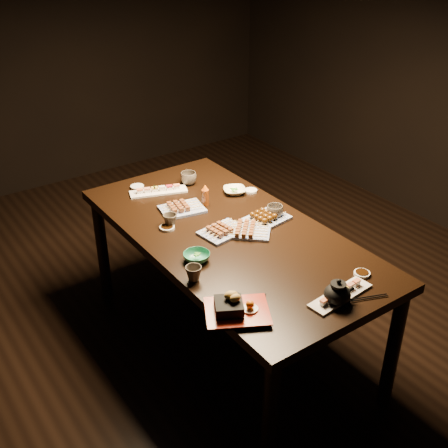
{
  "coord_description": "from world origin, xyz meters",
  "views": [
    {
      "loc": [
        -1.7,
        -2.29,
        2.24
      ],
      "look_at": [
        -0.2,
        -0.17,
        0.77
      ],
      "focal_mm": 45.0,
      "sensor_mm": 36.0,
      "label": 1
    }
  ],
  "objects_px": {
    "yakitori_plate_right": "(249,229)",
    "teacup_far_right": "(189,178)",
    "dining_table": "(229,289)",
    "teacup_far_left": "(170,220)",
    "edamame_bowl_green": "(197,257)",
    "teapot": "(338,291)",
    "sushi_platter_far": "(158,189)",
    "sushi_platter_near": "(341,293)",
    "teacup_near_left": "(194,273)",
    "condiment_bottle": "(205,195)",
    "yakitori_plate_left": "(182,206)",
    "edamame_bowl_cream": "(234,191)",
    "teacup_mid_right": "(275,212)",
    "tempura_tray": "(237,305)",
    "yakitori_plate_center": "(223,228)"
  },
  "relations": [
    {
      "from": "yakitori_plate_right",
      "to": "teacup_far_right",
      "type": "bearing_deg",
      "value": 128.52
    },
    {
      "from": "dining_table",
      "to": "teacup_far_left",
      "type": "xyz_separation_m",
      "value": [
        -0.23,
        0.23,
        0.41
      ]
    },
    {
      "from": "edamame_bowl_green",
      "to": "teapot",
      "type": "bearing_deg",
      "value": -63.3
    },
    {
      "from": "sushi_platter_far",
      "to": "teapot",
      "type": "relative_size",
      "value": 2.47
    },
    {
      "from": "sushi_platter_near",
      "to": "teapot",
      "type": "xyz_separation_m",
      "value": [
        -0.04,
        -0.02,
        0.04
      ]
    },
    {
      "from": "sushi_platter_far",
      "to": "yakitori_plate_right",
      "type": "relative_size",
      "value": 1.57
    },
    {
      "from": "teacup_near_left",
      "to": "teacup_far_left",
      "type": "relative_size",
      "value": 1.02
    },
    {
      "from": "condiment_bottle",
      "to": "yakitori_plate_left",
      "type": "bearing_deg",
      "value": 173.77
    },
    {
      "from": "yakitori_plate_right",
      "to": "teapot",
      "type": "bearing_deg",
      "value": -50.44
    },
    {
      "from": "edamame_bowl_cream",
      "to": "teacup_far_left",
      "type": "distance_m",
      "value": 0.53
    },
    {
      "from": "edamame_bowl_cream",
      "to": "teacup_far_right",
      "type": "bearing_deg",
      "value": 120.54
    },
    {
      "from": "edamame_bowl_cream",
      "to": "teacup_mid_right",
      "type": "height_order",
      "value": "teacup_mid_right"
    },
    {
      "from": "teacup_far_right",
      "to": "tempura_tray",
      "type": "bearing_deg",
      "value": -113.06
    },
    {
      "from": "edamame_bowl_green",
      "to": "teapot",
      "type": "xyz_separation_m",
      "value": [
        0.32,
        -0.63,
        0.04
      ]
    },
    {
      "from": "yakitori_plate_left",
      "to": "edamame_bowl_cream",
      "type": "bearing_deg",
      "value": 12.26
    },
    {
      "from": "sushi_platter_near",
      "to": "teacup_mid_right",
      "type": "relative_size",
      "value": 3.61
    },
    {
      "from": "yakitori_plate_center",
      "to": "teapot",
      "type": "relative_size",
      "value": 1.67
    },
    {
      "from": "dining_table",
      "to": "teapot",
      "type": "relative_size",
      "value": 13.04
    },
    {
      "from": "sushi_platter_far",
      "to": "yakitori_plate_left",
      "type": "distance_m",
      "value": 0.28
    },
    {
      "from": "edamame_bowl_cream",
      "to": "teacup_near_left",
      "type": "bearing_deg",
      "value": -137.81
    },
    {
      "from": "yakitori_plate_center",
      "to": "edamame_bowl_cream",
      "type": "bearing_deg",
      "value": 39.18
    },
    {
      "from": "sushi_platter_near",
      "to": "condiment_bottle",
      "type": "xyz_separation_m",
      "value": [
        0.0,
        1.07,
        0.04
      ]
    },
    {
      "from": "dining_table",
      "to": "teacup_mid_right",
      "type": "relative_size",
      "value": 19.44
    },
    {
      "from": "teacup_near_left",
      "to": "teacup_far_left",
      "type": "height_order",
      "value": "teacup_near_left"
    },
    {
      "from": "sushi_platter_near",
      "to": "sushi_platter_far",
      "type": "height_order",
      "value": "same"
    },
    {
      "from": "teacup_far_left",
      "to": "teapot",
      "type": "height_order",
      "value": "teapot"
    },
    {
      "from": "sushi_platter_near",
      "to": "teacup_far_left",
      "type": "distance_m",
      "value": 1.01
    },
    {
      "from": "teacup_mid_right",
      "to": "teacup_far_right",
      "type": "relative_size",
      "value": 0.94
    },
    {
      "from": "edamame_bowl_green",
      "to": "teacup_mid_right",
      "type": "xyz_separation_m",
      "value": [
        0.58,
        0.12,
        0.02
      ]
    },
    {
      "from": "tempura_tray",
      "to": "teacup_far_right",
      "type": "height_order",
      "value": "tempura_tray"
    },
    {
      "from": "dining_table",
      "to": "teacup_far_left",
      "type": "height_order",
      "value": "teacup_far_left"
    },
    {
      "from": "dining_table",
      "to": "edamame_bowl_cream",
      "type": "xyz_separation_m",
      "value": [
        0.29,
        0.35,
        0.39
      ]
    },
    {
      "from": "dining_table",
      "to": "sushi_platter_far",
      "type": "bearing_deg",
      "value": 108.71
    },
    {
      "from": "yakitori_plate_center",
      "to": "yakitori_plate_right",
      "type": "xyz_separation_m",
      "value": [
        0.11,
        -0.08,
        -0.0
      ]
    },
    {
      "from": "teacup_far_left",
      "to": "tempura_tray",
      "type": "bearing_deg",
      "value": -100.58
    },
    {
      "from": "yakitori_plate_right",
      "to": "teacup_near_left",
      "type": "xyz_separation_m",
      "value": [
        -0.46,
        -0.19,
        0.01
      ]
    },
    {
      "from": "sushi_platter_near",
      "to": "teacup_far_left",
      "type": "xyz_separation_m",
      "value": [
        -0.29,
        0.97,
        0.01
      ]
    },
    {
      "from": "sushi_platter_far",
      "to": "edamame_bowl_green",
      "type": "relative_size",
      "value": 2.62
    },
    {
      "from": "edamame_bowl_green",
      "to": "teacup_far_left",
      "type": "height_order",
      "value": "teacup_far_left"
    },
    {
      "from": "yakitori_plate_right",
      "to": "teacup_near_left",
      "type": "distance_m",
      "value": 0.5
    },
    {
      "from": "edamame_bowl_green",
      "to": "teacup_near_left",
      "type": "bearing_deg",
      "value": -127.55
    },
    {
      "from": "condiment_bottle",
      "to": "teacup_far_left",
      "type": "bearing_deg",
      "value": -161.17
    },
    {
      "from": "dining_table",
      "to": "edamame_bowl_cream",
      "type": "distance_m",
      "value": 0.6
    },
    {
      "from": "yakitori_plate_left",
      "to": "edamame_bowl_cream",
      "type": "relative_size",
      "value": 1.83
    },
    {
      "from": "yakitori_plate_right",
      "to": "condiment_bottle",
      "type": "bearing_deg",
      "value": 134.43
    },
    {
      "from": "sushi_platter_near",
      "to": "teacup_far_left",
      "type": "bearing_deg",
      "value": 101.52
    },
    {
      "from": "yakitori_plate_right",
      "to": "edamame_bowl_green",
      "type": "xyz_separation_m",
      "value": [
        -0.36,
        -0.06,
        -0.01
      ]
    },
    {
      "from": "yakitori_plate_center",
      "to": "yakitori_plate_right",
      "type": "distance_m",
      "value": 0.14
    },
    {
      "from": "dining_table",
      "to": "yakitori_plate_left",
      "type": "height_order",
      "value": "yakitori_plate_left"
    },
    {
      "from": "yakitori_plate_left",
      "to": "teacup_near_left",
      "type": "relative_size",
      "value": 3.14
    }
  ]
}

